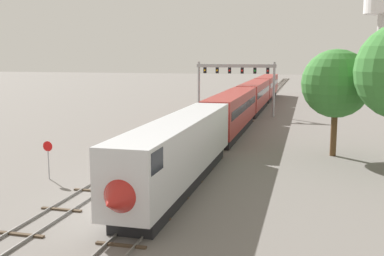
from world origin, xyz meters
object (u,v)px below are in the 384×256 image
water_tower (384,12)px  stop_sign (48,155)px  passenger_train (246,102)px  signal_gantry (236,76)px  trackside_tree_left (336,84)px

water_tower → stop_sign: (-35.39, -92.02, -17.46)m
water_tower → passenger_train: bearing=-114.0°
signal_gantry → stop_sign: bearing=-101.0°
water_tower → trackside_tree_left: water_tower is taller
stop_sign → trackside_tree_left: bearing=33.2°
water_tower → trackside_tree_left: size_ratio=2.53×
signal_gantry → stop_sign: size_ratio=4.20×
passenger_train → trackside_tree_left: trackside_tree_left is taller
passenger_train → water_tower: 64.55m
stop_sign → water_tower: bearing=69.0°
signal_gantry → stop_sign: signal_gantry is taller
signal_gantry → water_tower: size_ratio=0.49×
water_tower → stop_sign: size_ratio=8.55×
water_tower → stop_sign: bearing=-111.0°
passenger_train → stop_sign: (-10.00, -35.08, -0.73)m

